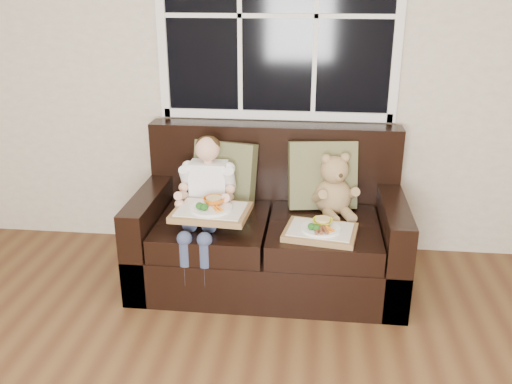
# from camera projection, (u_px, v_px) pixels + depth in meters

# --- Properties ---
(room_walls) EXTENTS (4.52, 5.02, 2.71)m
(room_walls) POSITION_uv_depth(u_px,v_px,m) (160.00, 98.00, 1.25)
(room_walls) COLOR beige
(room_walls) RESTS_ON ground
(window_back) EXTENTS (1.62, 0.04, 1.37)m
(window_back) POSITION_uv_depth(u_px,v_px,m) (278.00, 16.00, 3.53)
(window_back) COLOR black
(window_back) RESTS_ON room_walls
(loveseat) EXTENTS (1.70, 0.92, 0.96)m
(loveseat) POSITION_uv_depth(u_px,v_px,m) (270.00, 232.00, 3.58)
(loveseat) COLOR black
(loveseat) RESTS_ON ground
(pillow_left) EXTENTS (0.45, 0.29, 0.43)m
(pillow_left) POSITION_uv_depth(u_px,v_px,m) (225.00, 173.00, 3.63)
(pillow_left) COLOR olive
(pillow_left) RESTS_ON loveseat
(pillow_right) EXTENTS (0.47, 0.27, 0.46)m
(pillow_right) POSITION_uv_depth(u_px,v_px,m) (322.00, 175.00, 3.55)
(pillow_right) COLOR olive
(pillow_right) RESTS_ON loveseat
(child) EXTENTS (0.34, 0.58, 0.78)m
(child) POSITION_uv_depth(u_px,v_px,m) (206.00, 192.00, 3.40)
(child) COLOR white
(child) RESTS_ON loveseat
(teddy_bear) EXTENTS (0.29, 0.35, 0.42)m
(teddy_bear) POSITION_uv_depth(u_px,v_px,m) (333.00, 189.00, 3.46)
(teddy_bear) COLOR #9C8052
(teddy_bear) RESTS_ON loveseat
(tray_left) EXTENTS (0.47, 0.37, 0.10)m
(tray_left) POSITION_uv_depth(u_px,v_px,m) (211.00, 210.00, 3.24)
(tray_left) COLOR #906441
(tray_left) RESTS_ON child
(tray_right) EXTENTS (0.46, 0.38, 0.10)m
(tray_right) POSITION_uv_depth(u_px,v_px,m) (320.00, 231.00, 3.20)
(tray_right) COLOR #906441
(tray_right) RESTS_ON loveseat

